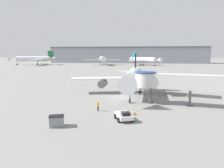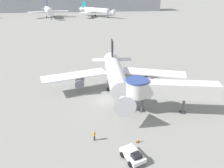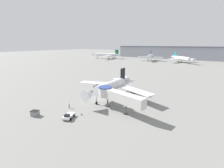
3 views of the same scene
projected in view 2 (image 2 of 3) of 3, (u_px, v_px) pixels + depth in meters
The scene contains 10 objects.
ground_plane at pixel (106, 100), 44.36m from camera, with size 800.00×800.00×0.00m, color gray.
main_airplane at pixel (116, 75), 45.47m from camera, with size 31.68×24.24×9.75m.
jet_bridge at pixel (164, 89), 38.34m from camera, with size 16.23×6.16×6.24m.
pushback_tug_white at pixel (133, 155), 28.90m from camera, with size 3.21×4.06×1.45m.
traffic_cone_starboard_wing at pixel (172, 90), 47.63m from camera, with size 0.42×0.42×0.69m.
traffic_cone_near_nose at pixel (138, 140), 32.20m from camera, with size 0.46×0.46×0.76m.
ground_crew_marshaller at pixel (94, 135), 32.37m from camera, with size 0.35×0.36×1.66m.
background_jet_teal_tail at pixel (96, 10), 161.06m from camera, with size 26.65×25.99×10.63m.
background_jet_navy_tail at pixel (49, 11), 155.81m from camera, with size 28.69×29.68×11.67m.
terminal_building at pixel (74, 2), 198.13m from camera, with size 155.66×19.58×16.12m.
Camera 2 is at (-3.51, -38.99, 21.15)m, focal length 35.00 mm.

